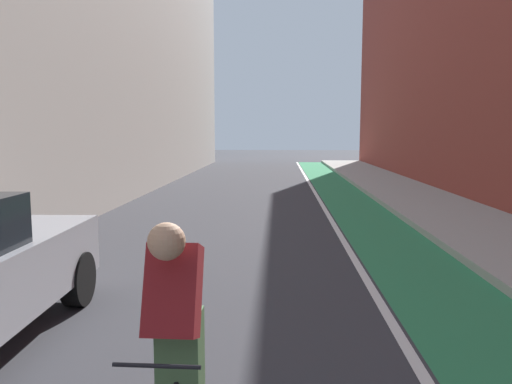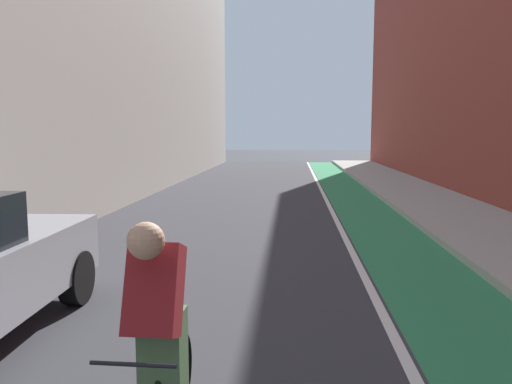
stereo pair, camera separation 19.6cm
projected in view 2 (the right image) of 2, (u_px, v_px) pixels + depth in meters
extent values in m
plane|color=#38383D|center=(256.00, 222.00, 11.85)|extent=(95.69, 95.69, 0.00)
cube|color=#2D8451|center=(364.00, 210.00, 13.62)|extent=(1.60, 43.50, 0.00)
cube|color=white|center=(331.00, 210.00, 13.69)|extent=(0.12, 43.50, 0.00)
cube|color=#A8A59E|center=(444.00, 208.00, 13.46)|extent=(2.66, 43.50, 0.14)
cube|color=#B2ADA3|center=(63.00, 2.00, 13.55)|extent=(3.00, 43.50, 11.24)
cylinder|color=black|center=(77.00, 278.00, 6.16)|extent=(0.24, 0.67, 0.66)
torus|color=black|center=(180.00, 375.00, 3.71)|extent=(0.06, 0.64, 0.64)
cylinder|color=black|center=(159.00, 382.00, 3.17)|extent=(0.07, 0.96, 0.33)
cylinder|color=black|center=(167.00, 357.00, 3.34)|extent=(0.04, 0.12, 0.55)
cylinder|color=black|center=(133.00, 365.00, 2.69)|extent=(0.48, 0.04, 0.02)
cube|color=#4C7247|center=(163.00, 352.00, 3.25)|extent=(0.29, 0.25, 0.56)
cube|color=maroon|center=(155.00, 290.00, 3.07)|extent=(0.33, 0.41, 0.60)
sphere|color=tan|center=(146.00, 241.00, 2.88)|extent=(0.22, 0.22, 0.22)
cube|color=#1E598C|center=(161.00, 281.00, 3.19)|extent=(0.27, 0.28, 0.39)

